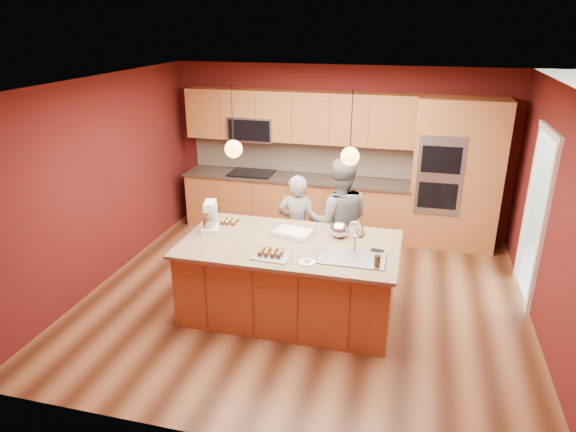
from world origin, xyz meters
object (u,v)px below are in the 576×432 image
(island, at_px, (291,277))
(mixing_bowl, at_px, (340,230))
(stand_mixer, at_px, (211,218))
(person_right, at_px, (339,222))
(person_left, at_px, (297,227))

(island, relative_size, mixing_bowl, 11.00)
(island, bearing_deg, stand_mixer, 173.84)
(person_right, distance_m, stand_mixer, 1.70)
(person_left, height_order, stand_mixer, person_left)
(person_left, relative_size, person_right, 0.85)
(island, distance_m, stand_mixer, 1.22)
(person_right, bearing_deg, island, 56.27)
(person_right, height_order, stand_mixer, person_right)
(person_left, xyz_separation_m, person_right, (0.57, 0.00, 0.13))
(island, height_order, stand_mixer, island)
(person_right, bearing_deg, person_left, -10.48)
(island, distance_m, person_right, 1.11)
(person_left, bearing_deg, stand_mixer, 38.96)
(island, height_order, person_right, person_right)
(stand_mixer, bearing_deg, person_right, 16.27)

